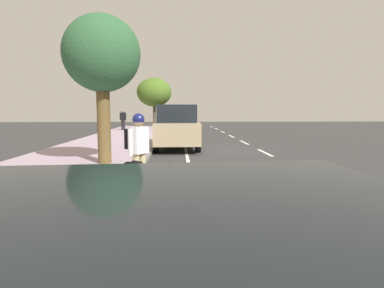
{
  "coord_description": "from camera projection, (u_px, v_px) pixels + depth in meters",
  "views": [
    {
      "loc": [
        1.06,
        14.0,
        1.77
      ],
      "look_at": [
        0.71,
        6.19,
        0.94
      ],
      "focal_mm": 30.01,
      "sensor_mm": 36.0,
      "label": 1
    }
  ],
  "objects": [
    {
      "name": "parked_suv_black_nearest",
      "position": [
        178.0,
        118.0,
        29.2
      ],
      "size": [
        2.17,
        4.8,
        1.99
      ],
      "color": "black",
      "rests_on": "ground"
    },
    {
      "name": "curb_edge",
      "position": [
        152.0,
        149.0,
        14.04
      ],
      "size": [
        0.16,
        42.31,
        0.13
      ],
      "primitive_type": "cube",
      "color": "gray",
      "rests_on": "ground"
    },
    {
      "name": "bicycle_at_curb",
      "position": [
        146.0,
        179.0,
        6.59
      ],
      "size": [
        1.33,
        1.14,
        0.72
      ],
      "color": "black",
      "rests_on": "ground"
    },
    {
      "name": "lane_stripe_bike_edge",
      "position": [
        186.0,
        150.0,
        14.11
      ],
      "size": [
        0.12,
        42.31,
        0.01
      ],
      "primitive_type": "cube",
      "color": "white",
      "rests_on": "ground"
    },
    {
      "name": "sidewalk",
      "position": [
        99.0,
        149.0,
        13.94
      ],
      "size": [
        4.44,
        42.31,
        0.13
      ],
      "primitive_type": "cube",
      "color": "#A792A5",
      "rests_on": "ground"
    },
    {
      "name": "lane_stripe_centre",
      "position": [
        253.0,
        147.0,
        15.4
      ],
      "size": [
        0.14,
        40.0,
        0.01
      ],
      "color": "white",
      "rests_on": "ground"
    },
    {
      "name": "cyclist_with_backpack",
      "position": [
        138.0,
        144.0,
        6.97
      ],
      "size": [
        0.53,
        0.55,
        1.7
      ],
      "color": "#C6B284",
      "rests_on": "ground"
    },
    {
      "name": "parked_suv_tan_second",
      "position": [
        177.0,
        126.0,
        14.71
      ],
      "size": [
        2.0,
        4.72,
        1.99
      ],
      "color": "tan",
      "rests_on": "ground"
    },
    {
      "name": "pedestrian_on_phone",
      "position": [
        123.0,
        118.0,
        26.1
      ],
      "size": [
        0.57,
        0.37,
        1.66
      ],
      "color": "black",
      "rests_on": "sidewalk"
    },
    {
      "name": "street_tree_mid_block",
      "position": [
        102.0,
        56.0,
        9.61
      ],
      "size": [
        2.3,
        2.3,
        4.47
      ],
      "color": "brown",
      "rests_on": "sidewalk"
    },
    {
      "name": "ground",
      "position": [
        202.0,
        150.0,
        14.14
      ],
      "size": [
        67.69,
        67.69,
        0.0
      ],
      "primitive_type": "plane",
      "color": "#343434"
    },
    {
      "name": "street_tree_near_cyclist",
      "position": [
        154.0,
        92.0,
        31.11
      ],
      "size": [
        3.35,
        3.35,
        4.72
      ],
      "color": "#483E2E",
      "rests_on": "sidewalk"
    }
  ]
}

